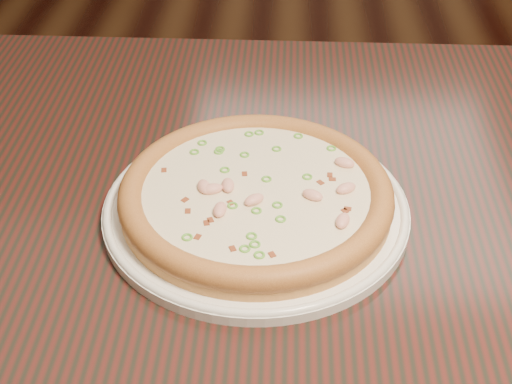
{
  "coord_description": "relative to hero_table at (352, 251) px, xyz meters",
  "views": [
    {
      "loc": [
        -0.37,
        -1.12,
        1.26
      ],
      "look_at": [
        -0.41,
        -0.49,
        0.78
      ],
      "focal_mm": 50.0,
      "sensor_mm": 36.0,
      "label": 1
    }
  ],
  "objects": [
    {
      "name": "ground",
      "position": [
        0.29,
        0.44,
        -0.65
      ],
      "size": [
        9.0,
        9.0,
        0.0
      ],
      "primitive_type": "plane",
      "color": "black"
    },
    {
      "name": "hero_table",
      "position": [
        0.0,
        0.0,
        0.0
      ],
      "size": [
        1.2,
        0.8,
        0.75
      ],
      "color": "black",
      "rests_on": "ground"
    },
    {
      "name": "pizza",
      "position": [
        -0.12,
        -0.05,
        0.13
      ],
      "size": [
        0.31,
        0.31,
        0.03
      ],
      "color": "#CB9048",
      "rests_on": "plate"
    },
    {
      "name": "plate",
      "position": [
        -0.12,
        -0.05,
        0.11
      ],
      "size": [
        0.34,
        0.34,
        0.02
      ],
      "color": "white",
      "rests_on": "hero_table"
    }
  ]
}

